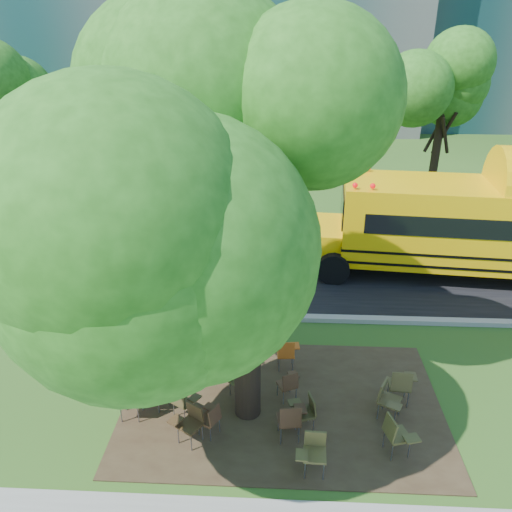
# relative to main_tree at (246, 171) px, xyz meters

# --- Properties ---
(ground) EXTENTS (160.00, 160.00, 0.00)m
(ground) POSITION_rel_main_tree_xyz_m (-0.25, 0.80, -5.39)
(ground) COLOR #274916
(ground) RESTS_ON ground
(dirt_patch) EXTENTS (7.00, 4.50, 0.03)m
(dirt_patch) POSITION_rel_main_tree_xyz_m (0.75, 0.30, -5.37)
(dirt_patch) COLOR #382819
(dirt_patch) RESTS_ON ground
(asphalt_road) EXTENTS (80.00, 8.00, 0.04)m
(asphalt_road) POSITION_rel_main_tree_xyz_m (-0.25, 7.80, -5.37)
(asphalt_road) COLOR black
(asphalt_road) RESTS_ON ground
(kerb_near) EXTENTS (80.00, 0.25, 0.14)m
(kerb_near) POSITION_rel_main_tree_xyz_m (-0.25, 3.80, -5.32)
(kerb_near) COLOR gray
(kerb_near) RESTS_ON ground
(kerb_far) EXTENTS (80.00, 0.25, 0.14)m
(kerb_far) POSITION_rel_main_tree_xyz_m (-0.25, 11.90, -5.32)
(kerb_far) COLOR gray
(kerb_far) RESTS_ON ground
(bg_tree_2) EXTENTS (4.80, 4.80, 6.62)m
(bg_tree_2) POSITION_rel_main_tree_xyz_m (-5.25, 16.80, -1.18)
(bg_tree_2) COLOR black
(bg_tree_2) RESTS_ON ground
(bg_tree_3) EXTENTS (5.60, 5.60, 7.84)m
(bg_tree_3) POSITION_rel_main_tree_xyz_m (7.75, 14.80, -0.36)
(bg_tree_3) COLOR black
(bg_tree_3) RESTS_ON ground
(main_tree) EXTENTS (7.20, 7.20, 9.00)m
(main_tree) POSITION_rel_main_tree_xyz_m (0.00, 0.00, 0.00)
(main_tree) COLOR black
(main_tree) RESTS_ON ground
(chair_0) EXTENTS (0.60, 0.55, 0.92)m
(chair_0) POSITION_rel_main_tree_xyz_m (-2.44, -0.32, -4.82)
(chair_0) COLOR red
(chair_0) RESTS_ON ground
(chair_1) EXTENTS (0.65, 0.52, 0.78)m
(chair_1) POSITION_rel_main_tree_xyz_m (-1.36, -0.23, -4.91)
(chair_1) COLOR #463B1E
(chair_1) RESTS_ON ground
(chair_2) EXTENTS (0.51, 0.65, 0.77)m
(chair_2) POSITION_rel_main_tree_xyz_m (-0.70, -0.69, -4.91)
(chair_2) COLOR #4D2D1B
(chair_2) RESTS_ON ground
(chair_3) EXTENTS (0.73, 0.58, 0.87)m
(chair_3) POSITION_rel_main_tree_xyz_m (-1.09, -0.86, -4.85)
(chair_3) COLOR #402B16
(chair_3) RESTS_ON ground
(chair_4) EXTENTS (0.62, 0.62, 0.93)m
(chair_4) POSITION_rel_main_tree_xyz_m (0.91, -0.75, -4.81)
(chair_4) COLOR #432818
(chair_4) RESTS_ON ground
(chair_5) EXTENTS (0.59, 0.51, 0.88)m
(chair_5) POSITION_rel_main_tree_xyz_m (1.32, -1.49, -4.85)
(chair_5) COLOR brown
(chair_5) RESTS_ON ground
(chair_6) EXTENTS (0.61, 0.56, 0.83)m
(chair_6) POSITION_rel_main_tree_xyz_m (1.23, -0.40, -4.88)
(chair_6) COLOR #453D1E
(chair_6) RESTS_ON ground
(chair_7) EXTENTS (0.67, 0.62, 0.91)m
(chair_7) POSITION_rel_main_tree_xyz_m (2.93, -1.03, -4.82)
(chair_7) COLOR #49441F
(chair_7) RESTS_ON ground
(chair_8) EXTENTS (0.55, 0.69, 0.81)m
(chair_8) POSITION_rel_main_tree_xyz_m (-1.91, 0.07, -4.88)
(chair_8) COLOR #504A22
(chair_8) RESTS_ON ground
(chair_9) EXTENTS (0.74, 0.58, 0.91)m
(chair_9) POSITION_rel_main_tree_xyz_m (-0.57, 1.35, -4.82)
(chair_9) COLOR #D65A16
(chair_9) RESTS_ON ground
(chair_10) EXTENTS (0.52, 0.66, 0.78)m
(chair_10) POSITION_rel_main_tree_xyz_m (-0.28, 0.57, -4.90)
(chair_10) COLOR #43401D
(chair_10) RESTS_ON ground
(chair_11) EXTENTS (0.54, 0.64, 0.80)m
(chair_11) POSITION_rel_main_tree_xyz_m (0.89, 0.43, -4.89)
(chair_11) COLOR #4B2E1B
(chair_11) RESTS_ON ground
(chair_12) EXTENTS (0.60, 0.76, 0.91)m
(chair_12) POSITION_rel_main_tree_xyz_m (2.96, -0.02, -4.82)
(chair_12) COLOR brown
(chair_12) RESTS_ON ground
(chair_13) EXTENTS (0.65, 0.56, 0.95)m
(chair_13) POSITION_rel_main_tree_xyz_m (3.34, 0.42, -4.80)
(chair_13) COLOR #4D4221
(chair_13) RESTS_ON ground
(chair_14) EXTENTS (0.56, 0.54, 0.86)m
(chair_14) POSITION_rel_main_tree_xyz_m (0.85, 1.53, -4.86)
(chair_14) COLOR #C65615
(chair_14) RESTS_ON ground
(black_car) EXTENTS (4.97, 3.27, 1.57)m
(black_car) POSITION_rel_main_tree_xyz_m (-3.04, 6.08, -4.60)
(black_car) COLOR black
(black_car) RESTS_ON ground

